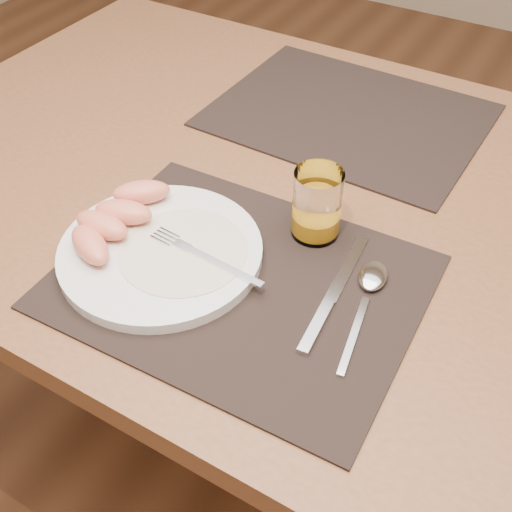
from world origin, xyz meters
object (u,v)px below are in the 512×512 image
(spoon, at_px, (370,284))
(juice_glass, at_px, (317,207))
(fork, at_px, (197,253))
(knife, at_px, (330,301))
(placemat_near, at_px, (240,281))
(placemat_far, at_px, (348,115))
(plate, at_px, (161,252))
(table, at_px, (301,229))

(spoon, relative_size, juice_glass, 1.92)
(fork, xyz_separation_m, knife, (0.18, 0.03, -0.02))
(placemat_near, relative_size, spoon, 2.35)
(placemat_near, distance_m, spoon, 0.17)
(placemat_far, bearing_deg, knife, -68.40)
(placemat_near, distance_m, juice_glass, 0.15)
(placemat_near, relative_size, placemat_far, 1.00)
(fork, bearing_deg, juice_glass, 51.73)
(plate, bearing_deg, placemat_near, 7.43)
(placemat_near, height_order, knife, knife)
(placemat_far, height_order, fork, fork)
(knife, height_order, juice_glass, juice_glass)
(table, xyz_separation_m, juice_glass, (0.06, -0.09, 0.13))
(placemat_far, relative_size, spoon, 2.35)
(placemat_far, bearing_deg, placemat_near, -83.67)
(placemat_far, bearing_deg, spoon, -61.69)
(fork, distance_m, spoon, 0.23)
(table, relative_size, knife, 6.35)
(table, height_order, placemat_near, placemat_near)
(table, relative_size, placemat_far, 3.11)
(fork, distance_m, knife, 0.18)
(placemat_far, distance_m, fork, 0.44)
(table, height_order, juice_glass, juice_glass)
(juice_glass, bearing_deg, spoon, -28.66)
(table, xyz_separation_m, placemat_near, (0.02, -0.22, 0.09))
(placemat_far, distance_m, plate, 0.46)
(knife, bearing_deg, fork, -171.99)
(spoon, xyz_separation_m, juice_glass, (-0.11, 0.06, 0.04))
(table, distance_m, fork, 0.25)
(placemat_far, height_order, spoon, spoon)
(knife, xyz_separation_m, juice_glass, (-0.07, 0.11, 0.04))
(knife, distance_m, spoon, 0.06)
(placemat_near, xyz_separation_m, fork, (-0.06, -0.00, 0.02))
(plate, distance_m, juice_glass, 0.22)
(plate, xyz_separation_m, knife, (0.23, 0.04, -0.01))
(table, relative_size, juice_glass, 13.99)
(spoon, bearing_deg, fork, -160.81)
(fork, bearing_deg, plate, -163.91)
(placemat_far, relative_size, plate, 1.67)
(spoon, bearing_deg, juice_glass, 151.34)
(spoon, height_order, juice_glass, juice_glass)
(knife, relative_size, spoon, 1.15)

